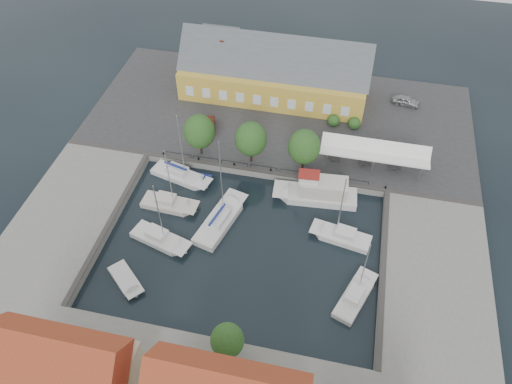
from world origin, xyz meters
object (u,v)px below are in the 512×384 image
Objects in this scene: west_boat_c at (160,239)px; car_silver at (406,101)px; tent_canopy at (375,151)px; west_boat_a at (180,176)px; warehouse at (271,72)px; trawler at (319,193)px; east_boat_c at (355,297)px; car_red at (210,125)px; east_boat_a at (342,237)px; west_boat_b at (169,204)px; center_sailboat at (220,221)px; launch_sw at (126,280)px; launch_nw at (193,179)px.

car_silver is at bearing 49.09° from west_boat_c.
west_boat_a is at bearing -164.88° from tent_canopy.
warehouse is at bearing 140.14° from tent_canopy.
east_boat_c is at bearing -67.28° from trawler.
west_boat_a is 1.09× the size of west_boat_c.
car_silver is at bearing 2.80° from warehouse.
trawler is 20.62m from west_boat_c.
west_boat_c is at bearing -105.46° from car_red.
west_boat_a reaches higher than tent_canopy.
east_boat_c is (-0.47, -20.37, -3.42)m from tent_canopy.
west_boat_b is (-21.96, 0.53, -0.00)m from east_boat_a.
warehouse reaches higher than east_boat_c.
west_boat_b is (0.20, -5.17, -0.01)m from west_boat_a.
west_boat_b is (-24.59, -11.86, -3.42)m from tent_canopy.
center_sailboat is 13.15m from launch_sw.
center_sailboat is 1.25× the size of west_boat_c.
east_boat_c is 0.83× the size of west_boat_a.
warehouse reaches higher than car_silver.
car_silver is 0.40× the size of east_boat_a.
center_sailboat is at bearing 33.88° from west_boat_c.
west_boat_c is (-23.77, -17.41, -3.42)m from tent_canopy.
east_boat_a is at bearing -14.43° from west_boat_a.
car_silver is at bearing 82.45° from east_boat_c.
trawler is at bearing 41.53° from launch_sw.
car_red is at bearing 85.22° from west_boat_b.
launch_nw is at bearing 139.59° from car_silver.
trawler is at bearing 16.32° from west_boat_b.
car_silver reaches higher than launch_nw.
west_boat_a is 10.76m from west_boat_c.
west_boat_b reaches higher than tent_canopy.
east_boat_a is 21.72m from west_boat_c.
center_sailboat is at bearing -49.85° from launch_nw.
warehouse is 6.88× the size of car_silver.
launch_nw is at bearing -107.37° from warehouse.
west_boat_b is (-1.25, -14.94, -1.33)m from car_red.
tent_canopy is 2.91× the size of launch_nw.
warehouse is 38.07m from east_boat_c.
car_silver is 0.38× the size of trawler.
center_sailboat is at bearing 52.16° from launch_sw.
west_boat_b is at bearing 85.33° from launch_sw.
tent_canopy is 3.37× the size of car_silver.
east_boat_c is at bearing -64.77° from warehouse.
center_sailboat is at bearing -91.87° from warehouse.
launch_nw is (-6.41, -20.49, -4.34)m from warehouse.
center_sailboat is at bearing 157.09° from east_boat_c.
west_boat_a is (-8.19, -20.56, -4.16)m from warehouse.
west_boat_a is (-24.32, 13.68, 0.01)m from east_boat_c.
trawler is 1.17× the size of east_boat_c.
center_sailboat is at bearing -176.96° from east_boat_a.
warehouse is 2.52× the size of west_boat_a.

